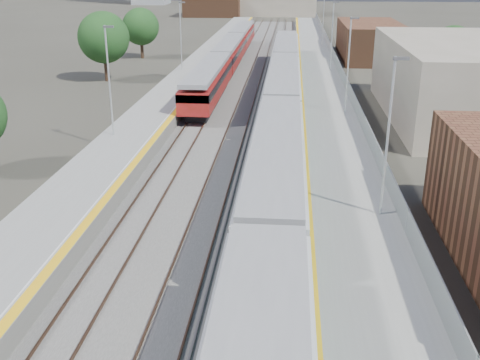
# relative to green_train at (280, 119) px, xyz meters

# --- Properties ---
(ground) EXTENTS (320.00, 320.00, 0.00)m
(ground) POSITION_rel_green_train_xyz_m (-1.50, 15.30, -2.27)
(ground) COLOR #47443A
(ground) RESTS_ON ground
(ballast_bed) EXTENTS (10.50, 155.00, 0.06)m
(ballast_bed) POSITION_rel_green_train_xyz_m (-3.75, 17.80, -2.24)
(ballast_bed) COLOR #565451
(ballast_bed) RESTS_ON ground
(tracks) EXTENTS (8.96, 160.00, 0.17)m
(tracks) POSITION_rel_green_train_xyz_m (-3.15, 19.48, -2.17)
(tracks) COLOR #4C3323
(tracks) RESTS_ON ground
(platform_right) EXTENTS (4.70, 155.00, 8.52)m
(platform_right) POSITION_rel_green_train_xyz_m (3.78, 17.79, -1.74)
(platform_right) COLOR slate
(platform_right) RESTS_ON ground
(platform_left) EXTENTS (4.30, 155.00, 8.52)m
(platform_left) POSITION_rel_green_train_xyz_m (-10.55, 17.79, -1.76)
(platform_left) COLOR slate
(platform_left) RESTS_ON ground
(green_train) EXTENTS (2.93, 81.60, 3.23)m
(green_train) POSITION_rel_green_train_xyz_m (0.00, 0.00, 0.00)
(green_train) COLOR black
(green_train) RESTS_ON ground
(red_train) EXTENTS (2.68, 54.51, 3.39)m
(red_train) POSITION_rel_green_train_xyz_m (-7.00, 32.10, -0.27)
(red_train) COLOR black
(red_train) RESTS_ON ground
(tree_b) EXTENTS (5.61, 5.61, 7.60)m
(tree_b) POSITION_rel_green_train_xyz_m (-19.95, 23.59, 2.51)
(tree_b) COLOR #382619
(tree_b) RESTS_ON ground
(tree_c) EXTENTS (5.04, 5.04, 6.82)m
(tree_c) POSITION_rel_green_train_xyz_m (-20.15, 40.23, 2.02)
(tree_c) COLOR #382619
(tree_c) RESTS_ON ground
(tree_d) EXTENTS (4.59, 4.59, 6.22)m
(tree_d) POSITION_rel_green_train_xyz_m (17.95, 25.70, 1.64)
(tree_d) COLOR #382619
(tree_d) RESTS_ON ground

